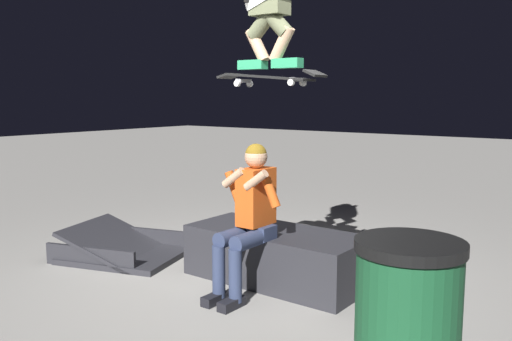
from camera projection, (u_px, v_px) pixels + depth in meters
The scene contains 6 objects.
ground_plane at pixel (245, 278), 5.13m from camera, with size 40.00×40.00×0.00m, color gray.
ledge_box_main at pixel (276, 256), 5.02m from camera, with size 1.69×0.73×0.49m, color #28282D.
person_sitting_on_ledge at pixel (249, 212), 4.61m from camera, with size 0.59×0.75×1.32m.
skateboard at pixel (269, 77), 4.56m from camera, with size 1.02×0.21×0.13m.
kicker_ramp at pixel (126, 251), 5.77m from camera, with size 1.40×1.27×0.45m.
trash_bin at pixel (407, 328), 2.87m from camera, with size 0.58×0.58×0.97m.
Camera 1 is at (-3.04, 3.90, 1.72)m, focal length 37.59 mm.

